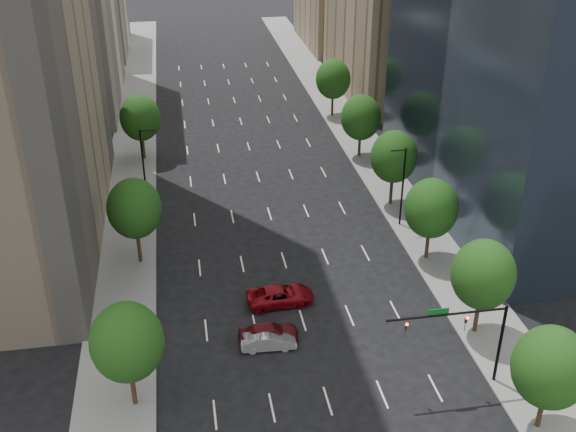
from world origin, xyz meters
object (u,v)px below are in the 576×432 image
traffic_signal (471,330)px  car_maroon (269,333)px  car_red_far (280,295)px  car_silver (268,340)px

traffic_signal → car_maroon: 16.40m
traffic_signal → car_red_far: (-12.03, 12.83, -4.33)m
car_silver → car_red_far: (1.94, 5.99, 0.10)m
traffic_signal → car_red_far: size_ratio=1.51×
car_silver → car_maroon: bearing=-7.1°
car_red_far → car_silver: bearing=158.0°
car_maroon → car_red_far: car_maroon is taller
car_maroon → car_red_far: bearing=-22.9°
traffic_signal → car_silver: bearing=153.9°
car_maroon → car_red_far: size_ratio=0.82×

